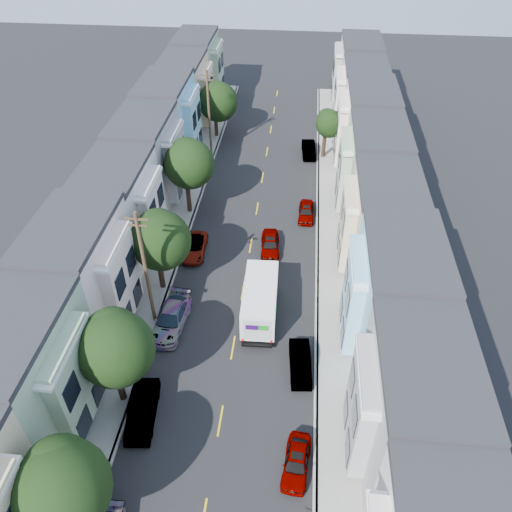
{
  "coord_description": "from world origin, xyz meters",
  "views": [
    {
      "loc": [
        4.01,
        -23.36,
        28.32
      ],
      "look_at": [
        0.89,
        7.92,
        2.2
      ],
      "focal_mm": 35.0,
      "sensor_mm": 36.0,
      "label": 1
    }
  ],
  "objects_px": {
    "tree_a": "(60,489)",
    "parked_right_a": "(296,462)",
    "parked_left_d": "(194,247)",
    "tree_far_r": "(329,124)",
    "parked_right_d": "(309,150)",
    "lead_sedan": "(270,244)",
    "tree_e": "(217,102)",
    "fedex_truck": "(260,300)",
    "tree_c": "(159,241)",
    "tree_b": "(114,349)",
    "parked_left_b": "(142,410)",
    "parked_right_b": "(300,363)",
    "utility_pole_far": "(209,116)",
    "tree_d": "(188,164)",
    "parked_left_c": "(171,319)",
    "parked_right_c": "(306,212)",
    "utility_pole_near": "(146,271)"
  },
  "relations": [
    {
      "from": "tree_d",
      "to": "utility_pole_far",
      "type": "relative_size",
      "value": 0.77
    },
    {
      "from": "tree_e",
      "to": "tree_far_r",
      "type": "bearing_deg",
      "value": -17.47
    },
    {
      "from": "parked_left_c",
      "to": "tree_c",
      "type": "bearing_deg",
      "value": 113.19
    },
    {
      "from": "tree_b",
      "to": "parked_right_d",
      "type": "height_order",
      "value": "tree_b"
    },
    {
      "from": "tree_e",
      "to": "tree_far_r",
      "type": "distance_m",
      "value": 13.84
    },
    {
      "from": "tree_b",
      "to": "tree_d",
      "type": "relative_size",
      "value": 0.97
    },
    {
      "from": "parked_left_c",
      "to": "parked_right_d",
      "type": "distance_m",
      "value": 29.71
    },
    {
      "from": "tree_a",
      "to": "parked_right_c",
      "type": "relative_size",
      "value": 1.83
    },
    {
      "from": "tree_a",
      "to": "parked_left_d",
      "type": "relative_size",
      "value": 1.62
    },
    {
      "from": "tree_a",
      "to": "tree_d",
      "type": "xyz_separation_m",
      "value": [
        -0.0,
        30.05,
        0.57
      ]
    },
    {
      "from": "tree_d",
      "to": "parked_right_d",
      "type": "xyz_separation_m",
      "value": [
        11.2,
        12.94,
        -4.67
      ]
    },
    {
      "from": "fedex_truck",
      "to": "parked_right_a",
      "type": "height_order",
      "value": "fedex_truck"
    },
    {
      "from": "tree_d",
      "to": "parked_right_b",
      "type": "height_order",
      "value": "tree_d"
    },
    {
      "from": "parked_right_b",
      "to": "lead_sedan",
      "type": "bearing_deg",
      "value": 98.24
    },
    {
      "from": "parked_left_b",
      "to": "parked_right_a",
      "type": "bearing_deg",
      "value": -19.53
    },
    {
      "from": "parked_right_a",
      "to": "tree_a",
      "type": "bearing_deg",
      "value": -151.52
    },
    {
      "from": "tree_c",
      "to": "parked_left_d",
      "type": "distance_m",
      "value": 6.53
    },
    {
      "from": "fedex_truck",
      "to": "parked_right_c",
      "type": "height_order",
      "value": "fedex_truck"
    },
    {
      "from": "tree_b",
      "to": "parked_left_c",
      "type": "relative_size",
      "value": 1.46
    },
    {
      "from": "tree_c",
      "to": "parked_left_b",
      "type": "height_order",
      "value": "tree_c"
    },
    {
      "from": "tree_a",
      "to": "parked_right_a",
      "type": "xyz_separation_m",
      "value": [
        11.2,
        4.66,
        -4.15
      ]
    },
    {
      "from": "tree_a",
      "to": "tree_far_r",
      "type": "distance_m",
      "value": 44.57
    },
    {
      "from": "parked_left_c",
      "to": "parked_right_c",
      "type": "bearing_deg",
      "value": 61.64
    },
    {
      "from": "tree_far_r",
      "to": "utility_pole_far",
      "type": "relative_size",
      "value": 0.57
    },
    {
      "from": "lead_sedan",
      "to": "tree_e",
      "type": "bearing_deg",
      "value": 106.2
    },
    {
      "from": "parked_right_d",
      "to": "parked_left_d",
      "type": "bearing_deg",
      "value": -121.43
    },
    {
      "from": "tree_b",
      "to": "parked_right_b",
      "type": "distance_m",
      "value": 12.57
    },
    {
      "from": "lead_sedan",
      "to": "parked_right_b",
      "type": "distance_m",
      "value": 13.29
    },
    {
      "from": "parked_left_b",
      "to": "parked_left_d",
      "type": "bearing_deg",
      "value": 84.13
    },
    {
      "from": "utility_pole_far",
      "to": "parked_right_c",
      "type": "height_order",
      "value": "utility_pole_far"
    },
    {
      "from": "fedex_truck",
      "to": "parked_left_b",
      "type": "bearing_deg",
      "value": -126.03
    },
    {
      "from": "parked_left_d",
      "to": "parked_right_d",
      "type": "height_order",
      "value": "parked_right_d"
    },
    {
      "from": "tree_b",
      "to": "tree_far_r",
      "type": "relative_size",
      "value": 1.3
    },
    {
      "from": "lead_sedan",
      "to": "fedex_truck",
      "type": "bearing_deg",
      "value": -95.01
    },
    {
      "from": "utility_pole_far",
      "to": "parked_left_b",
      "type": "distance_m",
      "value": 34.53
    },
    {
      "from": "parked_left_b",
      "to": "tree_b",
      "type": "bearing_deg",
      "value": 133.57
    },
    {
      "from": "tree_a",
      "to": "utility_pole_far",
      "type": "relative_size",
      "value": 0.71
    },
    {
      "from": "tree_b",
      "to": "parked_left_b",
      "type": "xyz_separation_m",
      "value": [
        1.4,
        -1.2,
        -4.36
      ]
    },
    {
      "from": "parked_left_d",
      "to": "parked_right_c",
      "type": "relative_size",
      "value": 1.13
    },
    {
      "from": "tree_a",
      "to": "parked_right_d",
      "type": "distance_m",
      "value": 44.61
    },
    {
      "from": "tree_d",
      "to": "lead_sedan",
      "type": "height_order",
      "value": "tree_d"
    },
    {
      "from": "tree_b",
      "to": "utility_pole_near",
      "type": "relative_size",
      "value": 0.75
    },
    {
      "from": "lead_sedan",
      "to": "parked_left_c",
      "type": "height_order",
      "value": "parked_left_c"
    },
    {
      "from": "utility_pole_far",
      "to": "fedex_truck",
      "type": "xyz_separation_m",
      "value": [
        7.96,
        -24.69,
        -3.41
      ]
    },
    {
      "from": "parked_left_d",
      "to": "fedex_truck",
      "type": "bearing_deg",
      "value": -50.09
    },
    {
      "from": "parked_right_b",
      "to": "tree_b",
      "type": "bearing_deg",
      "value": -167.58
    },
    {
      "from": "parked_left_b",
      "to": "lead_sedan",
      "type": "bearing_deg",
      "value": 63.38
    },
    {
      "from": "tree_b",
      "to": "tree_c",
      "type": "bearing_deg",
      "value": 90.0
    },
    {
      "from": "tree_e",
      "to": "lead_sedan",
      "type": "xyz_separation_m",
      "value": [
        8.1,
        -21.99,
        -3.76
      ]
    },
    {
      "from": "utility_pole_far",
      "to": "parked_right_d",
      "type": "height_order",
      "value": "utility_pole_far"
    }
  ]
}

